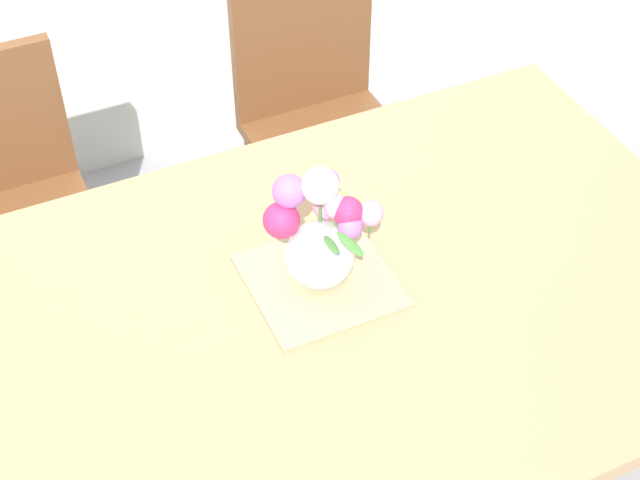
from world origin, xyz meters
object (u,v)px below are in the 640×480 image
at_px(dining_table, 302,340).
at_px(chair_right, 319,112).
at_px(flower_vase, 320,233).
at_px(chair_left, 6,200).

height_order(dining_table, chair_right, chair_right).
height_order(dining_table, flower_vase, flower_vase).
xyz_separation_m(dining_table, flower_vase, (0.08, 0.08, 0.20)).
distance_m(dining_table, chair_left, 1.01).
bearing_deg(dining_table, flower_vase, 46.07).
distance_m(chair_left, chair_right, 0.90).
height_order(chair_left, flower_vase, flower_vase).
height_order(chair_right, flower_vase, flower_vase).
xyz_separation_m(dining_table, chair_left, (-0.45, 0.89, -0.17)).
bearing_deg(chair_right, flower_vase, 65.22).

